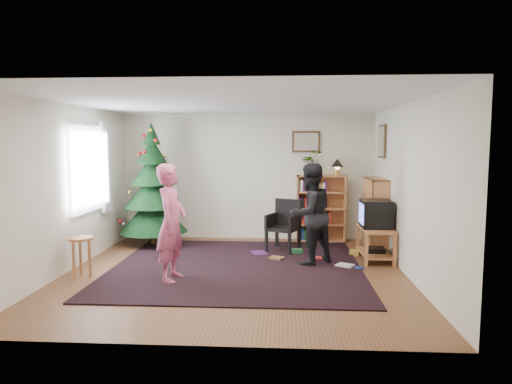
# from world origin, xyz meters

# --- Properties ---
(floor) EXTENTS (5.00, 5.00, 0.00)m
(floor) POSITION_xyz_m (0.00, 0.00, 0.00)
(floor) COLOR brown
(floor) RESTS_ON ground
(ceiling) EXTENTS (5.00, 5.00, 0.00)m
(ceiling) POSITION_xyz_m (0.00, 0.00, 2.50)
(ceiling) COLOR white
(ceiling) RESTS_ON wall_back
(wall_back) EXTENTS (5.00, 0.02, 2.50)m
(wall_back) POSITION_xyz_m (0.00, 2.50, 1.25)
(wall_back) COLOR silver
(wall_back) RESTS_ON floor
(wall_front) EXTENTS (5.00, 0.02, 2.50)m
(wall_front) POSITION_xyz_m (0.00, -2.50, 1.25)
(wall_front) COLOR silver
(wall_front) RESTS_ON floor
(wall_left) EXTENTS (0.02, 5.00, 2.50)m
(wall_left) POSITION_xyz_m (-2.50, 0.00, 1.25)
(wall_left) COLOR silver
(wall_left) RESTS_ON floor
(wall_right) EXTENTS (0.02, 5.00, 2.50)m
(wall_right) POSITION_xyz_m (2.50, 0.00, 1.25)
(wall_right) COLOR silver
(wall_right) RESTS_ON floor
(rug) EXTENTS (3.80, 3.60, 0.02)m
(rug) POSITION_xyz_m (0.00, 0.30, 0.01)
(rug) COLOR black
(rug) RESTS_ON floor
(window_pane) EXTENTS (0.04, 1.20, 1.40)m
(window_pane) POSITION_xyz_m (-2.47, 0.60, 1.50)
(window_pane) COLOR silver
(window_pane) RESTS_ON wall_left
(curtain) EXTENTS (0.06, 0.35, 1.60)m
(curtain) POSITION_xyz_m (-2.43, 1.30, 1.50)
(curtain) COLOR silver
(curtain) RESTS_ON wall_left
(picture_back) EXTENTS (0.55, 0.03, 0.42)m
(picture_back) POSITION_xyz_m (1.15, 2.48, 1.95)
(picture_back) COLOR #4C3319
(picture_back) RESTS_ON wall_back
(picture_right) EXTENTS (0.03, 0.50, 0.60)m
(picture_right) POSITION_xyz_m (2.48, 1.75, 1.95)
(picture_right) COLOR #4C3319
(picture_right) RESTS_ON wall_right
(christmas_tree) EXTENTS (1.27, 1.27, 2.30)m
(christmas_tree) POSITION_xyz_m (-1.75, 1.81, 0.96)
(christmas_tree) COLOR #3F2816
(christmas_tree) RESTS_ON rug
(bookshelf_back) EXTENTS (0.95, 0.30, 1.30)m
(bookshelf_back) POSITION_xyz_m (1.45, 2.34, 0.66)
(bookshelf_back) COLOR #C47A46
(bookshelf_back) RESTS_ON floor
(bookshelf_right) EXTENTS (0.30, 0.95, 1.30)m
(bookshelf_right) POSITION_xyz_m (2.34, 1.55, 0.66)
(bookshelf_right) COLOR #C47A46
(bookshelf_right) RESTS_ON floor
(tv_stand) EXTENTS (0.49, 0.89, 0.55)m
(tv_stand) POSITION_xyz_m (2.22, 0.85, 0.32)
(tv_stand) COLOR #C47A46
(tv_stand) RESTS_ON floor
(crt_tv) EXTENTS (0.48, 0.51, 0.45)m
(crt_tv) POSITION_xyz_m (2.22, 0.85, 0.77)
(crt_tv) COLOR black
(crt_tv) RESTS_ON tv_stand
(armchair) EXTENTS (0.66, 0.68, 0.92)m
(armchair) POSITION_xyz_m (0.71, 1.48, 0.49)
(armchair) COLOR black
(armchair) RESTS_ON rug
(stool) EXTENTS (0.34, 0.34, 0.57)m
(stool) POSITION_xyz_m (-2.19, -0.34, 0.44)
(stool) COLOR #C47A46
(stool) RESTS_ON floor
(person_standing) EXTENTS (0.45, 0.63, 1.64)m
(person_standing) POSITION_xyz_m (-0.84, -0.44, 0.82)
(person_standing) COLOR #C9507A
(person_standing) RESTS_ON rug
(person_by_chair) EXTENTS (0.99, 0.96, 1.61)m
(person_by_chair) POSITION_xyz_m (1.13, 0.54, 0.80)
(person_by_chair) COLOR black
(person_by_chair) RESTS_ON rug
(potted_plant) EXTENTS (0.48, 0.43, 0.47)m
(potted_plant) POSITION_xyz_m (1.25, 2.34, 1.54)
(potted_plant) COLOR gray
(potted_plant) RESTS_ON bookshelf_back
(table_lamp) EXTENTS (0.24, 0.24, 0.32)m
(table_lamp) POSITION_xyz_m (1.75, 2.34, 1.52)
(table_lamp) COLOR #A57F33
(table_lamp) RESTS_ON bookshelf_back
(floor_clutter) EXTENTS (1.85, 1.11, 0.08)m
(floor_clutter) POSITION_xyz_m (1.23, 0.82, 0.04)
(floor_clutter) COLOR #A51E19
(floor_clutter) RESTS_ON rug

